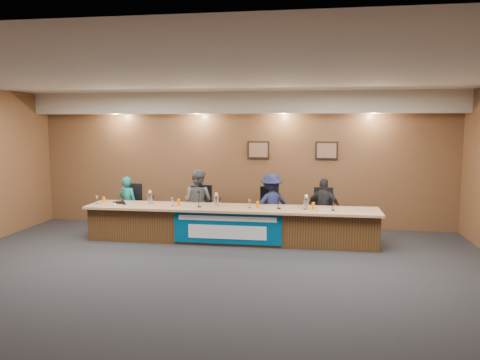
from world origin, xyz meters
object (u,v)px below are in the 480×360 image
object	(u,v)px
panelist_a	(128,204)
carafe_left	(150,198)
panelist_c	(271,205)
speakerphone	(120,202)
office_chair_d	(323,216)
banner	(227,228)
panelist_d	(324,209)
dais_body	(231,225)
carafe_right	(306,203)
carafe_mid	(216,201)
office_chair_a	(130,210)
panelist_b	(198,202)
office_chair_c	(272,214)
office_chair_b	(199,212)

from	to	relation	value
panelist_a	carafe_left	bearing A→B (deg)	158.64
panelist_c	speakerphone	size ratio (longest dim) A/B	4.37
office_chair_d	speakerphone	bearing A→B (deg)	-172.80
carafe_left	speakerphone	xyz separation A→B (m)	(-0.67, -0.03, -0.10)
banner	panelist_d	xyz separation A→B (m)	(1.94, 0.99, 0.27)
carafe_left	panelist_d	bearing A→B (deg)	8.40
panelist_a	speakerphone	distance (m)	0.60
panelist_d	dais_body	bearing A→B (deg)	33.58
panelist_a	panelist_c	bearing A→B (deg)	-164.63
carafe_right	office_chair_d	bearing A→B (deg)	62.67
carafe_mid	carafe_right	xyz separation A→B (m)	(1.86, -0.04, 0.00)
office_chair_a	carafe_left	bearing A→B (deg)	-37.32
panelist_d	carafe_mid	xyz separation A→B (m)	(-2.24, -0.58, 0.21)
carafe_mid	speakerphone	xyz separation A→B (m)	(-2.13, 0.01, -0.09)
carafe_left	panelist_b	bearing A→B (deg)	30.67
panelist_b	carafe_left	size ratio (longest dim) A/B	5.88
panelist_a	panelist_d	size ratio (longest dim) A/B	0.97
panelist_d	panelist_a	bearing A→B (deg)	16.98
banner	panelist_a	xyz separation A→B (m)	(-2.50, 0.99, 0.26)
carafe_right	office_chair_c	bearing A→B (deg)	136.54
dais_body	office_chair_a	world-z (taller)	dais_body
office_chair_a	panelist_b	bearing A→B (deg)	0.66
dais_body	panelist_c	xyz separation A→B (m)	(0.80, 0.58, 0.35)
panelist_c	carafe_mid	distance (m)	1.26
carafe_left	carafe_mid	world-z (taller)	carafe_left
office_chair_b	carafe_left	size ratio (longest dim) A/B	1.93
office_chair_c	carafe_mid	xyz separation A→B (m)	(-1.10, -0.68, 0.39)
office_chair_c	office_chair_b	bearing A→B (deg)	161.30
office_chair_c	carafe_mid	world-z (taller)	carafe_mid
dais_body	banner	world-z (taller)	banner
speakerphone	banner	bearing A→B (deg)	-9.73
office_chair_d	office_chair_c	bearing A→B (deg)	178.41
banner	panelist_b	size ratio (longest dim) A/B	1.51
panelist_d	carafe_right	distance (m)	0.75
panelist_b	office_chair_a	distance (m)	1.68
panelist_c	panelist_d	bearing A→B (deg)	155.09
banner	panelist_c	world-z (taller)	panelist_c
office_chair_b	office_chair_d	size ratio (longest dim) A/B	1.00
office_chair_c	panelist_a	bearing A→B (deg)	163.04
carafe_right	speakerphone	bearing A→B (deg)	179.35
panelist_c	speakerphone	distance (m)	3.29
panelist_c	carafe_right	xyz separation A→B (m)	(0.76, -0.62, 0.17)
panelist_a	office_chair_a	world-z (taller)	panelist_a
office_chair_d	panelist_a	bearing A→B (deg)	179.71
dais_body	office_chair_c	xyz separation A→B (m)	(0.80, 0.68, 0.13)
office_chair_b	carafe_mid	distance (m)	0.95
office_chair_b	office_chair_c	distance (m)	1.65
panelist_b	carafe_right	xyz separation A→B (m)	(2.41, -0.62, 0.14)
panelist_a	panelist_b	world-z (taller)	panelist_b
panelist_b	carafe_mid	world-z (taller)	panelist_b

